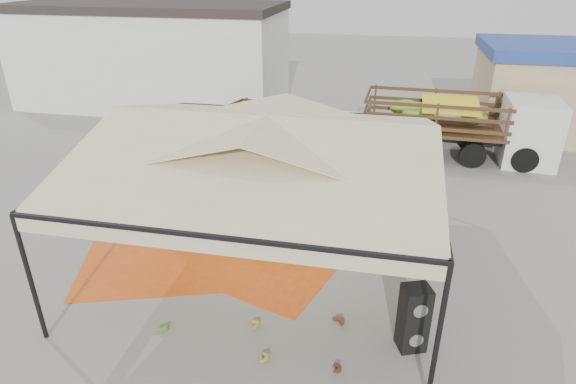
% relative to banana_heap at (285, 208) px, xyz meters
% --- Properties ---
extents(ground, '(90.00, 90.00, 0.00)m').
position_rel_banana_heap_xyz_m(ground, '(-0.05, -1.82, -0.59)').
color(ground, slate).
rests_on(ground, ground).
extents(canopy_tent, '(8.10, 8.10, 4.00)m').
position_rel_banana_heap_xyz_m(canopy_tent, '(-0.05, -1.82, 2.71)').
color(canopy_tent, black).
rests_on(canopy_tent, ground).
extents(building_white, '(14.30, 6.30, 5.40)m').
position_rel_banana_heap_xyz_m(building_white, '(-10.05, 12.18, 2.12)').
color(building_white, silver).
rests_on(building_white, ground).
extents(building_tan, '(6.30, 5.30, 4.10)m').
position_rel_banana_heap_xyz_m(building_tan, '(9.95, 11.18, 1.48)').
color(building_tan, tan).
rests_on(building_tan, ground).
extents(tarp_left, '(5.84, 5.70, 0.01)m').
position_rel_banana_heap_xyz_m(tarp_left, '(-2.84, -1.93, -0.58)').
color(tarp_left, '#CE4E13').
rests_on(tarp_left, ground).
extents(tarp_right, '(5.18, 5.31, 0.01)m').
position_rel_banana_heap_xyz_m(tarp_right, '(-0.15, -1.57, -0.59)').
color(tarp_right, '#E24D15').
rests_on(tarp_right, ground).
extents(banana_heap, '(5.56, 4.58, 1.18)m').
position_rel_banana_heap_xyz_m(banana_heap, '(0.00, 0.00, 0.00)').
color(banana_heap, '#4A7618').
rests_on(banana_heap, ground).
extents(hand_yellow_a, '(0.50, 0.43, 0.21)m').
position_rel_banana_heap_xyz_m(hand_yellow_a, '(0.67, -5.52, -0.49)').
color(hand_yellow_a, gold).
rests_on(hand_yellow_a, ground).
extents(hand_yellow_b, '(0.56, 0.52, 0.20)m').
position_rel_banana_heap_xyz_m(hand_yellow_b, '(0.23, -4.63, -0.49)').
color(hand_yellow_b, gold).
rests_on(hand_yellow_b, ground).
extents(hand_red_a, '(0.44, 0.36, 0.19)m').
position_rel_banana_heap_xyz_m(hand_red_a, '(2.15, -5.50, -0.50)').
color(hand_red_a, '#502912').
rests_on(hand_red_a, ground).
extents(hand_red_b, '(0.63, 0.61, 0.22)m').
position_rel_banana_heap_xyz_m(hand_red_b, '(2.05, -4.18, -0.48)').
color(hand_red_b, '#612C16').
rests_on(hand_red_b, ground).
extents(hand_green, '(0.52, 0.47, 0.20)m').
position_rel_banana_heap_xyz_m(hand_green, '(-1.72, -5.08, -0.49)').
color(hand_green, '#4C7F1A').
rests_on(hand_green, ground).
extents(hanging_bunches, '(3.24, 0.24, 0.20)m').
position_rel_banana_heap_xyz_m(hanging_bunches, '(-0.01, -2.11, 2.03)').
color(hanging_bunches, '#3C7217').
rests_on(hanging_bunches, ground).
extents(speaker_stack, '(0.68, 0.64, 1.51)m').
position_rel_banana_heap_xyz_m(speaker_stack, '(3.65, -4.51, 0.16)').
color(speaker_stack, black).
rests_on(speaker_stack, ground).
extents(banana_leaves, '(0.96, 1.36, 3.70)m').
position_rel_banana_heap_xyz_m(banana_leaves, '(-3.48, -1.73, -0.59)').
color(banana_leaves, '#2B6D1D').
rests_on(banana_leaves, ground).
extents(vendor, '(0.74, 0.53, 1.90)m').
position_rel_banana_heap_xyz_m(vendor, '(-1.32, 1.71, 0.36)').
color(vendor, gray).
rests_on(vendor, ground).
extents(truck_left, '(6.63, 3.74, 2.16)m').
position_rel_banana_heap_xyz_m(truck_left, '(-0.28, 4.79, 0.74)').
color(truck_left, '#472A17').
rests_on(truck_left, ground).
extents(truck_right, '(7.48, 2.82, 2.54)m').
position_rel_banana_heap_xyz_m(truck_right, '(5.94, 7.19, 0.97)').
color(truck_right, '#4E321A').
rests_on(truck_right, ground).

